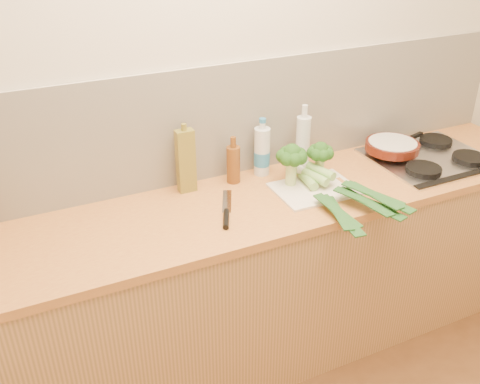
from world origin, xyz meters
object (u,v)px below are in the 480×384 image
object	(u,v)px
chefs_knife	(226,214)
gas_hob	(430,157)
chopping_board	(315,189)
skillet	(393,146)

from	to	relation	value
chefs_knife	gas_hob	bearing A→B (deg)	28.25
chopping_board	chefs_knife	bearing A→B (deg)	-174.78
skillet	gas_hob	bearing A→B (deg)	-49.23
skillet	chefs_knife	bearing A→B (deg)	174.65
gas_hob	chefs_knife	bearing A→B (deg)	-176.72
gas_hob	chefs_knife	xyz separation A→B (m)	(-1.17, -0.07, -0.01)
gas_hob	skillet	size ratio (longest dim) A/B	1.48
skillet	chopping_board	bearing A→B (deg)	178.98
gas_hob	skillet	distance (m)	0.20
gas_hob	skillet	bearing A→B (deg)	146.00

